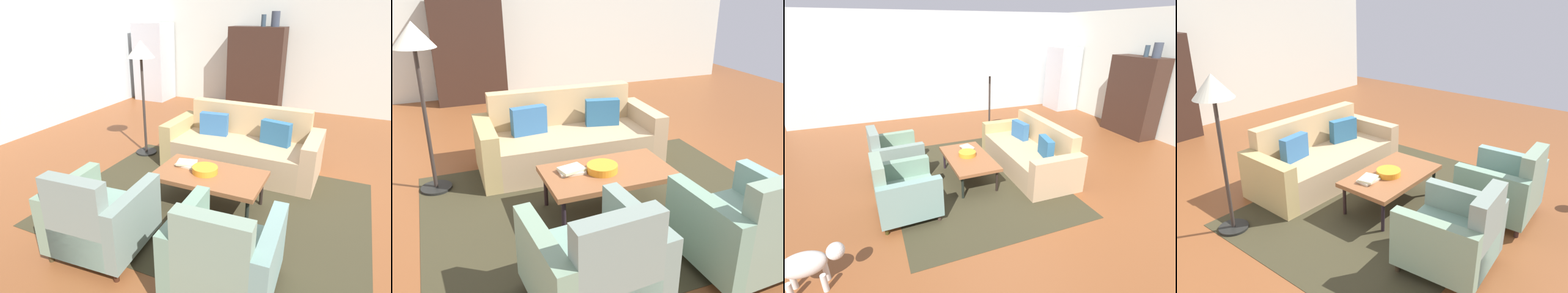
% 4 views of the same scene
% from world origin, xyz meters
% --- Properties ---
extents(ground_plane, '(10.47, 10.47, 0.00)m').
position_xyz_m(ground_plane, '(0.00, 0.00, 0.00)').
color(ground_plane, brown).
extents(wall_back, '(8.72, 0.12, 2.80)m').
position_xyz_m(wall_back, '(0.00, 4.06, 1.40)').
color(wall_back, silver).
rests_on(wall_back, ground).
extents(area_rug, '(3.40, 2.60, 0.01)m').
position_xyz_m(area_rug, '(-0.37, -0.59, 0.00)').
color(area_rug, '#36321F').
rests_on(area_rug, ground).
extents(couch, '(2.12, 0.94, 0.86)m').
position_xyz_m(couch, '(-0.37, 0.55, 0.29)').
color(couch, tan).
rests_on(couch, ground).
extents(coffee_table, '(1.20, 0.70, 0.41)m').
position_xyz_m(coffee_table, '(-0.37, -0.64, 0.38)').
color(coffee_table, black).
rests_on(coffee_table, ground).
extents(armchair_left, '(0.86, 0.86, 0.88)m').
position_xyz_m(armchair_left, '(-0.97, -1.80, 0.34)').
color(armchair_left, black).
rests_on(armchair_left, ground).
extents(armchair_right, '(0.83, 0.83, 0.88)m').
position_xyz_m(armchair_right, '(0.23, -1.80, 0.34)').
color(armchair_right, black).
rests_on(armchair_right, ground).
extents(fruit_bowl, '(0.29, 0.29, 0.07)m').
position_xyz_m(fruit_bowl, '(-0.43, -0.64, 0.45)').
color(fruit_bowl, orange).
rests_on(fruit_bowl, coffee_table).
extents(book_stack, '(0.26, 0.22, 0.05)m').
position_xyz_m(book_stack, '(-0.70, -0.55, 0.44)').
color(book_stack, beige).
rests_on(book_stack, coffee_table).
extents(floor_lamp, '(0.40, 0.40, 1.72)m').
position_xyz_m(floor_lamp, '(-1.90, 0.39, 1.44)').
color(floor_lamp, black).
rests_on(floor_lamp, ground).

